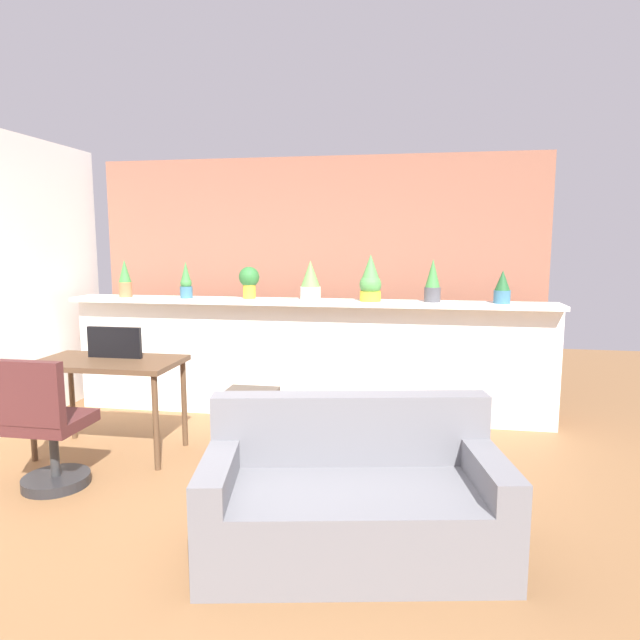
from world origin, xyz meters
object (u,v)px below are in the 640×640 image
(potted_plant_1, at_px, (186,282))
(office_chair, at_px, (47,434))
(potted_plant_4, at_px, (370,280))
(potted_plant_3, at_px, (310,281))
(potted_plant_6, at_px, (502,288))
(couch, at_px, (353,501))
(tv_monitor, at_px, (114,342))
(potted_plant_0, at_px, (125,279))
(potted_plant_5, at_px, (433,282))
(desk, at_px, (109,370))
(potted_plant_2, at_px, (249,280))
(side_cube_shelf, at_px, (249,423))

(potted_plant_1, xyz_separation_m, office_chair, (-0.25, -1.77, -0.89))
(potted_plant_4, height_order, office_chair, potted_plant_4)
(potted_plant_3, relative_size, office_chair, 0.40)
(potted_plant_6, xyz_separation_m, office_chair, (-3.14, -1.80, -0.87))
(couch, bearing_deg, tv_monitor, 149.98)
(potted_plant_3, relative_size, couch, 0.22)
(potted_plant_0, xyz_separation_m, potted_plant_1, (0.62, -0.00, -0.03))
(potted_plant_0, xyz_separation_m, tv_monitor, (0.45, -1.02, -0.43))
(potted_plant_1, relative_size, office_chair, 0.38)
(office_chair, height_order, couch, office_chair)
(potted_plant_5, xyz_separation_m, office_chair, (-2.54, -1.82, -0.92))
(desk, bearing_deg, potted_plant_2, 55.91)
(potted_plant_4, relative_size, potted_plant_6, 1.46)
(potted_plant_1, bearing_deg, office_chair, -98.00)
(office_chair, relative_size, couch, 0.54)
(desk, xyz_separation_m, office_chair, (-0.06, -0.68, -0.28))
(potted_plant_5, relative_size, potted_plant_6, 1.33)
(couch, bearing_deg, potted_plant_0, 138.52)
(potted_plant_2, distance_m, office_chair, 2.22)
(potted_plant_1, relative_size, desk, 0.31)
(potted_plant_0, bearing_deg, desk, -68.21)
(potted_plant_2, relative_size, couch, 0.18)
(tv_monitor, bearing_deg, potted_plant_4, 28.33)
(potted_plant_3, bearing_deg, potted_plant_0, -177.97)
(potted_plant_4, height_order, potted_plant_6, potted_plant_4)
(potted_plant_1, distance_m, potted_plant_3, 1.19)
(potted_plant_0, distance_m, side_cube_shelf, 2.07)
(potted_plant_5, bearing_deg, office_chair, -144.40)
(potted_plant_0, bearing_deg, tv_monitor, -66.03)
(tv_monitor, relative_size, side_cube_shelf, 0.88)
(potted_plant_5, bearing_deg, potted_plant_2, 179.41)
(potted_plant_3, distance_m, office_chair, 2.50)
(potted_plant_2, height_order, potted_plant_4, potted_plant_4)
(potted_plant_3, distance_m, potted_plant_5, 1.11)
(office_chair, xyz_separation_m, couch, (2.09, -0.41, -0.11))
(potted_plant_1, height_order, potted_plant_2, potted_plant_1)
(potted_plant_1, distance_m, office_chair, 1.99)
(potted_plant_2, bearing_deg, office_chair, -114.79)
(potted_plant_6, bearing_deg, potted_plant_5, 178.17)
(potted_plant_6, relative_size, couch, 0.17)
(potted_plant_2, relative_size, potted_plant_6, 1.04)
(potted_plant_1, distance_m, potted_plant_4, 1.75)
(potted_plant_4, xyz_separation_m, potted_plant_5, (0.55, 0.03, -0.01))
(potted_plant_4, height_order, tv_monitor, potted_plant_4)
(couch, bearing_deg, potted_plant_6, 64.66)
(potted_plant_1, distance_m, potted_plant_2, 0.60)
(potted_plant_1, xyz_separation_m, potted_plant_4, (1.75, 0.02, 0.04))
(potted_plant_0, height_order, potted_plant_2, potted_plant_0)
(potted_plant_3, bearing_deg, potted_plant_4, -4.77)
(potted_plant_6, height_order, office_chair, potted_plant_6)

